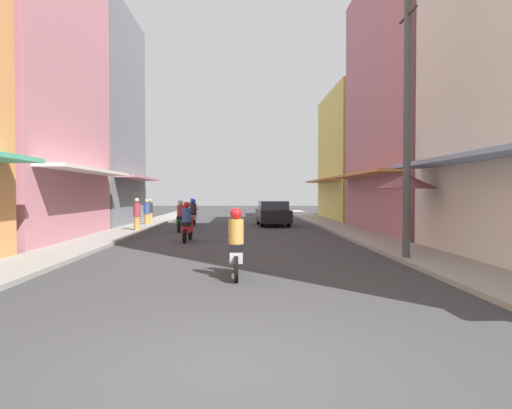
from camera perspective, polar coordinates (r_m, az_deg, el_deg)
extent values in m
plane|color=#38383A|center=(22.71, -2.24, -3.40)|extent=(95.51, 95.51, 0.00)
cube|color=gray|center=(23.38, -15.70, -3.17)|extent=(1.88, 51.41, 0.12)
cube|color=#9E9991|center=(23.30, 11.26, -3.16)|extent=(1.88, 51.41, 0.12)
cube|color=silver|center=(19.52, -19.90, 3.96)|extent=(1.10, 8.09, 0.12)
cube|color=slate|center=(29.41, -21.07, 9.96)|extent=(6.00, 8.21, 12.65)
cube|color=#B7727F|center=(28.13, -14.25, 3.19)|extent=(1.10, 7.39, 0.12)
cube|color=#8CA5CC|center=(11.61, 27.81, 5.69)|extent=(1.10, 11.06, 0.12)
cube|color=#B7727F|center=(24.27, 20.99, 11.92)|extent=(6.00, 10.45, 12.74)
cube|color=#D88C4C|center=(22.75, 12.74, 3.63)|extent=(1.10, 9.41, 0.12)
cube|color=#EFD159|center=(33.86, 14.04, 5.79)|extent=(6.00, 9.20, 9.04)
cube|color=#D88C4C|center=(32.99, 8.15, 2.95)|extent=(1.10, 8.28, 0.12)
cylinder|color=black|center=(23.61, -9.00, -2.55)|extent=(0.11, 0.56, 0.56)
cylinder|color=black|center=(22.38, -9.55, -2.77)|extent=(0.11, 0.56, 0.56)
cube|color=#197233|center=(22.93, -9.29, -2.12)|extent=(0.33, 1.01, 0.24)
cube|color=black|center=(22.72, -9.38, -1.65)|extent=(0.31, 0.57, 0.14)
cylinder|color=#197233|center=(23.46, -9.06, -1.55)|extent=(0.28, 0.28, 0.45)
cylinder|color=black|center=(23.45, -9.06, -0.94)|extent=(0.55, 0.06, 0.03)
cylinder|color=#99333F|center=(22.75, -9.36, -0.76)|extent=(0.34, 0.34, 0.55)
sphere|color=#B2B2B7|center=(22.74, -9.37, 0.25)|extent=(0.26, 0.26, 0.26)
cylinder|color=black|center=(11.11, -2.55, -6.98)|extent=(0.09, 0.56, 0.56)
cylinder|color=black|center=(9.87, -2.47, -8.04)|extent=(0.09, 0.56, 0.56)
cube|color=#B2B2B7|center=(10.41, -2.51, -6.32)|extent=(0.30, 1.01, 0.24)
cube|color=black|center=(10.18, -2.50, -5.36)|extent=(0.29, 0.57, 0.14)
cylinder|color=#B2B2B7|center=(10.93, -2.54, -4.90)|extent=(0.28, 0.28, 0.45)
cylinder|color=black|center=(10.91, -2.54, -3.59)|extent=(0.55, 0.04, 0.03)
cylinder|color=#BF8C3F|center=(10.20, -2.50, -3.37)|extent=(0.34, 0.34, 0.55)
sphere|color=red|center=(10.17, -2.51, -1.13)|extent=(0.26, 0.26, 0.26)
cylinder|color=black|center=(33.77, -7.51, -1.37)|extent=(0.19, 0.56, 0.56)
cylinder|color=black|center=(32.58, -8.15, -1.47)|extent=(0.19, 0.56, 0.56)
cube|color=maroon|center=(33.12, -7.85, -1.04)|extent=(0.47, 1.04, 0.24)
cube|color=black|center=(32.92, -7.95, -0.71)|extent=(0.38, 0.60, 0.14)
cylinder|color=maroon|center=(33.63, -7.57, -0.66)|extent=(0.28, 0.28, 0.45)
cylinder|color=black|center=(33.63, -7.58, -0.24)|extent=(0.55, 0.14, 0.03)
cylinder|color=#262628|center=(32.96, -7.93, -0.10)|extent=(0.34, 0.34, 0.55)
sphere|color=#1E38B7|center=(32.95, -7.93, 0.60)|extent=(0.26, 0.26, 0.26)
cylinder|color=black|center=(18.90, -8.16, -3.53)|extent=(0.11, 0.56, 0.56)
cylinder|color=black|center=(17.67, -8.86, -3.87)|extent=(0.11, 0.56, 0.56)
cube|color=red|center=(18.22, -8.53, -3.02)|extent=(0.34, 1.02, 0.24)
cube|color=black|center=(18.01, -8.64, -2.44)|extent=(0.31, 0.58, 0.14)
cylinder|color=red|center=(18.74, -8.23, -2.28)|extent=(0.28, 0.28, 0.45)
cylinder|color=black|center=(18.73, -8.23, -1.52)|extent=(0.55, 0.06, 0.03)
cylinder|color=#334C8C|center=(18.04, -8.62, -1.32)|extent=(0.34, 0.34, 0.55)
sphere|color=red|center=(18.02, -8.62, -0.05)|extent=(0.26, 0.26, 0.26)
cylinder|color=black|center=(27.72, -7.63, -1.96)|extent=(0.09, 0.56, 0.56)
cylinder|color=black|center=(26.48, -7.85, -2.12)|extent=(0.09, 0.56, 0.56)
cube|color=silver|center=(27.04, -7.75, -1.58)|extent=(0.30, 1.01, 0.24)
cube|color=black|center=(26.83, -7.78, -1.18)|extent=(0.29, 0.57, 0.14)
cylinder|color=silver|center=(27.58, -7.65, -1.11)|extent=(0.28, 0.28, 0.45)
cylinder|color=black|center=(27.57, -7.65, -0.59)|extent=(0.55, 0.04, 0.03)
cylinder|color=#262628|center=(26.87, -7.78, -0.43)|extent=(0.34, 0.34, 0.55)
sphere|color=#1E38B7|center=(26.86, -7.78, 0.42)|extent=(0.26, 0.26, 0.26)
cube|color=black|center=(27.04, 2.10, -1.36)|extent=(1.93, 4.17, 0.70)
cube|color=#333D47|center=(26.87, 2.14, -0.20)|extent=(1.68, 2.16, 0.60)
cylinder|color=black|center=(28.23, 0.31, -1.81)|extent=(0.21, 0.65, 0.64)
cylinder|color=black|center=(28.39, 3.33, -1.80)|extent=(0.21, 0.65, 0.64)
cylinder|color=black|center=(25.74, 0.75, -2.12)|extent=(0.21, 0.65, 0.64)
cylinder|color=black|center=(25.91, 4.05, -2.10)|extent=(0.21, 0.65, 0.64)
cylinder|color=#BF8C3F|center=(28.96, -13.02, -1.69)|extent=(0.28, 0.28, 0.71)
cylinder|color=#262628|center=(28.94, -13.03, -0.39)|extent=(0.34, 0.34, 0.60)
sphere|color=tan|center=(28.93, -13.03, 0.48)|extent=(0.22, 0.22, 0.22)
cylinder|color=#BF8C3F|center=(23.03, -14.57, -2.41)|extent=(0.28, 0.28, 0.77)
cylinder|color=#99333F|center=(23.00, -14.58, -0.64)|extent=(0.34, 0.34, 0.65)
sphere|color=tan|center=(22.99, -14.59, 0.52)|extent=(0.22, 0.22, 0.22)
cylinder|color=#BF8C3F|center=(27.21, -13.43, -1.89)|extent=(0.28, 0.28, 0.71)
cylinder|color=#334C8C|center=(27.18, -13.43, -0.50)|extent=(0.34, 0.34, 0.60)
sphere|color=tan|center=(27.17, -13.44, 0.43)|extent=(0.22, 0.22, 0.22)
cylinder|color=#99999E|center=(15.51, 18.15, -1.38)|extent=(0.05, 0.05, 2.33)
cone|color=#8C4C59|center=(15.50, 18.18, 2.75)|extent=(1.89, 1.89, 0.45)
cylinder|color=#4C4C4F|center=(13.50, 18.25, 8.99)|extent=(0.20, 0.20, 7.40)
cylinder|color=#3F382D|center=(14.25, 18.35, 21.44)|extent=(0.08, 1.20, 0.08)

